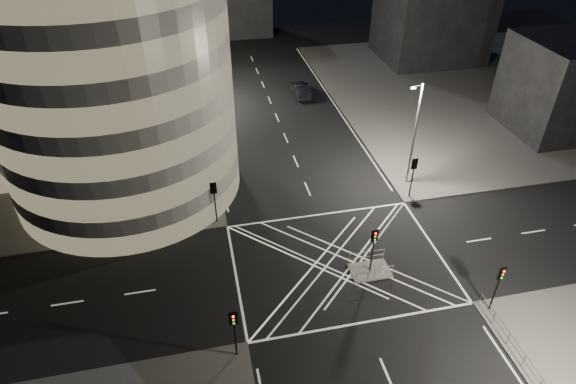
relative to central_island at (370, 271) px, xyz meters
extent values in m
plane|color=black|center=(-2.00, 1.50, -0.07)|extent=(120.00, 120.00, 0.00)
cube|color=#514F4C|center=(-31.00, 28.50, 0.00)|extent=(42.00, 42.00, 0.15)
cube|color=#514F4C|center=(27.00, 28.50, 0.00)|extent=(42.00, 42.00, 0.15)
cube|color=slate|center=(0.00, 0.00, 0.00)|extent=(3.00, 2.00, 0.15)
cylinder|color=gray|center=(-18.00, 15.50, 12.57)|extent=(20.00, 20.00, 25.00)
cube|color=gray|center=(-28.00, 25.50, 12.57)|extent=(20.00, 18.00, 25.00)
cube|color=black|center=(24.00, 41.50, 7.58)|extent=(14.00, 12.00, 15.00)
cube|color=black|center=(28.00, 17.50, 5.08)|extent=(10.00, 10.00, 10.00)
cylinder|color=black|center=(-12.50, 10.50, 1.75)|extent=(0.32, 0.32, 3.36)
ellipsoid|color=black|center=(-12.50, 10.50, 4.60)|extent=(4.24, 4.24, 4.87)
cylinder|color=black|center=(-12.50, 16.50, 2.00)|extent=(0.32, 0.32, 3.84)
ellipsoid|color=black|center=(-12.50, 16.50, 5.14)|extent=(4.44, 4.44, 5.11)
cylinder|color=black|center=(-12.50, 22.50, 1.98)|extent=(0.32, 0.32, 3.81)
ellipsoid|color=black|center=(-12.50, 22.50, 4.96)|extent=(3.92, 3.92, 4.51)
cylinder|color=black|center=(-12.50, 28.50, 1.81)|extent=(0.32, 0.32, 3.48)
ellipsoid|color=black|center=(-12.50, 28.50, 4.83)|extent=(4.67, 4.67, 5.37)
cylinder|color=black|center=(-12.50, 34.50, 1.68)|extent=(0.32, 0.32, 3.20)
ellipsoid|color=black|center=(-12.50, 34.50, 4.54)|extent=(4.60, 4.60, 5.29)
cylinder|color=black|center=(-10.80, 8.30, 1.57)|extent=(0.12, 0.12, 3.00)
cube|color=black|center=(-10.80, 8.30, 3.52)|extent=(0.28, 0.22, 0.90)
cube|color=black|center=(-10.80, 8.30, 3.52)|extent=(0.55, 0.04, 1.10)
cylinder|color=black|center=(-10.80, -5.30, 1.57)|extent=(0.12, 0.12, 3.00)
cube|color=black|center=(-10.80, -5.30, 3.52)|extent=(0.28, 0.22, 0.90)
cube|color=black|center=(-10.80, -5.30, 3.52)|extent=(0.55, 0.04, 1.10)
cylinder|color=black|center=(6.80, 8.30, 1.57)|extent=(0.12, 0.12, 3.00)
cube|color=black|center=(6.80, 8.30, 3.52)|extent=(0.28, 0.22, 0.90)
cube|color=black|center=(6.80, 8.30, 3.52)|extent=(0.55, 0.04, 1.10)
cylinder|color=black|center=(6.80, -5.30, 1.57)|extent=(0.12, 0.12, 3.00)
cube|color=black|center=(6.80, -5.30, 3.52)|extent=(0.28, 0.22, 0.90)
cube|color=black|center=(6.80, -5.30, 3.52)|extent=(0.55, 0.04, 1.10)
cylinder|color=black|center=(0.00, 0.00, 1.57)|extent=(0.12, 0.12, 3.00)
cube|color=black|center=(0.00, 0.00, 3.52)|extent=(0.28, 0.22, 0.90)
cube|color=black|center=(0.00, 0.00, 3.52)|extent=(0.55, 0.04, 1.10)
cylinder|color=slate|center=(-11.50, 13.50, 5.08)|extent=(0.20, 0.20, 10.00)
cylinder|color=slate|center=(-11.05, 13.50, 9.93)|extent=(0.90, 0.10, 0.10)
cube|color=slate|center=(-10.60, 13.50, 9.83)|extent=(0.50, 0.25, 0.18)
cube|color=white|center=(-10.60, 13.50, 9.72)|extent=(0.42, 0.20, 0.05)
cylinder|color=slate|center=(-11.50, 31.50, 5.08)|extent=(0.20, 0.20, 10.00)
cylinder|color=slate|center=(-11.05, 31.50, 9.93)|extent=(0.90, 0.10, 0.10)
cube|color=slate|center=(-10.60, 31.50, 9.83)|extent=(0.50, 0.25, 0.18)
cube|color=white|center=(-10.60, 31.50, 9.72)|extent=(0.42, 0.20, 0.05)
cylinder|color=slate|center=(7.50, 10.50, 5.08)|extent=(0.20, 0.20, 10.00)
cylinder|color=slate|center=(7.05, 10.50, 9.93)|extent=(0.90, 0.10, 0.10)
cube|color=slate|center=(6.60, 10.50, 9.83)|extent=(0.50, 0.25, 0.18)
cube|color=white|center=(6.60, 10.50, 9.72)|extent=(0.42, 0.20, 0.05)
cube|color=slate|center=(6.30, -10.65, 0.62)|extent=(0.06, 11.70, 1.10)
cube|color=slate|center=(0.00, -0.90, 0.62)|extent=(2.80, 0.06, 1.10)
cube|color=slate|center=(0.00, 0.90, 0.62)|extent=(2.80, 0.06, 1.10)
imported|color=black|center=(2.12, 31.97, 0.76)|extent=(1.97, 5.13, 1.67)
camera|label=1|loc=(-11.55, -24.22, 26.16)|focal=30.00mm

